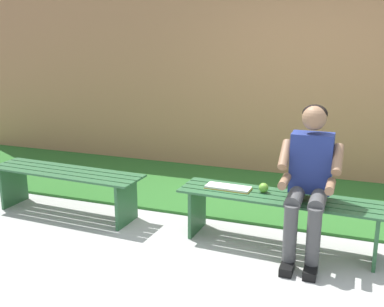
{
  "coord_description": "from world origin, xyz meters",
  "views": [
    {
      "loc": [
        -0.57,
        3.82,
        1.85
      ],
      "look_at": [
        0.77,
        0.15,
        0.81
      ],
      "focal_mm": 43.5,
      "sensor_mm": 36.0,
      "label": 1
    }
  ],
  "objects": [
    {
      "name": "ground_plane",
      "position": [
        1.1,
        1.0,
        -0.02
      ],
      "size": [
        10.0,
        7.0,
        0.04
      ],
      "primitive_type": "cube",
      "color": "#B2B2AD"
    },
    {
      "name": "grass_strip",
      "position": [
        1.1,
        -1.38,
        0.01
      ],
      "size": [
        9.0,
        2.03,
        0.03
      ],
      "primitive_type": "cube",
      "color": "#2D6B28",
      "rests_on": "ground"
    },
    {
      "name": "brick_wall",
      "position": [
        0.5,
        -2.21,
        1.24
      ],
      "size": [
        9.5,
        0.24,
        2.49
      ],
      "primitive_type": "cube",
      "color": "#B27A51",
      "rests_on": "ground"
    },
    {
      "name": "bench_near",
      "position": [
        0.0,
        0.0,
        0.36
      ],
      "size": [
        1.84,
        0.51,
        0.46
      ],
      "rotation": [
        0.0,
        0.0,
        -0.05
      ],
      "color": "#2D6038",
      "rests_on": "ground"
    },
    {
      "name": "bench_far",
      "position": [
        2.21,
        0.0,
        0.35
      ],
      "size": [
        1.67,
        0.5,
        0.46
      ],
      "rotation": [
        0.0,
        0.0,
        -0.05
      ],
      "color": "#2D6038",
      "rests_on": "ground"
    },
    {
      "name": "person_seated",
      "position": [
        -0.23,
        0.1,
        0.7
      ],
      "size": [
        0.5,
        0.69,
        1.27
      ],
      "color": "navy",
      "rests_on": "ground"
    },
    {
      "name": "apple",
      "position": [
        0.17,
        -0.05,
        0.51
      ],
      "size": [
        0.09,
        0.09,
        0.09
      ],
      "primitive_type": "sphere",
      "color": "#72B738",
      "rests_on": "bench_near"
    },
    {
      "name": "book_open",
      "position": [
        0.49,
        -0.03,
        0.47
      ],
      "size": [
        0.42,
        0.18,
        0.02
      ],
      "rotation": [
        0.0,
        0.0,
        -0.05
      ],
      "color": "white",
      "rests_on": "bench_near"
    }
  ]
}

